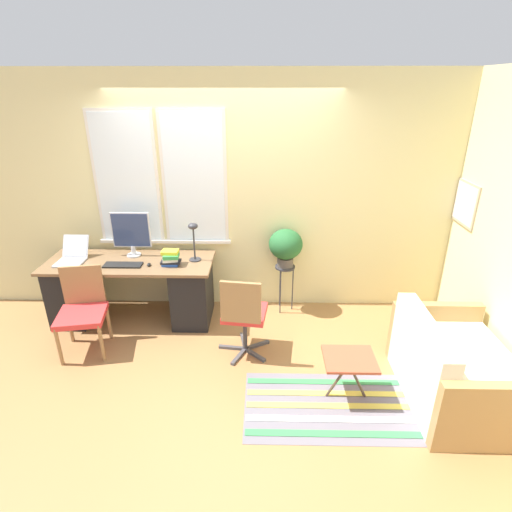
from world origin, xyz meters
The scene contains 17 objects.
ground_plane centered at (0.00, 0.00, 0.00)m, with size 14.00×14.00×0.00m, color #9E7042.
wall_back_with_window centered at (-0.03, 0.76, 1.36)m, with size 9.00×0.12×2.70m.
wall_right_with_picture centered at (2.62, 0.00, 1.35)m, with size 0.08×9.00×2.70m.
desk centered at (-1.06, 0.34, 0.39)m, with size 1.84×0.68×0.73m.
laptop centered at (-1.69, 0.35, 0.78)m, with size 0.29×0.39×0.24m.
monitor centered at (-1.05, 0.50, 1.00)m, with size 0.43×0.16×0.51m.
keyboard centered at (-1.09, 0.22, 0.74)m, with size 0.41×0.14×0.02m.
mouse centered at (-0.80, 0.22, 0.74)m, with size 0.04×0.06×0.03m.
desk_lamp centered at (-0.33, 0.39, 1.03)m, with size 0.13×0.13×0.43m.
book_stack centered at (-0.57, 0.26, 0.81)m, with size 0.21×0.18×0.16m.
desk_chair_wooden centered at (-1.39, -0.23, 0.46)m, with size 0.52×0.53×0.86m.
office_chair_swivel centered at (0.24, -0.33, 0.48)m, with size 0.53×0.54×0.89m.
couch_loveseat centered at (2.07, -0.88, 0.27)m, with size 0.84×1.21×0.75m.
plant_stand centered at (0.68, 0.57, 0.50)m, with size 0.23×0.23×0.58m.
potted_plant centered at (0.68, 0.57, 0.84)m, with size 0.39×0.39×0.45m.
floor_rug_striped centered at (1.04, -1.03, 0.00)m, with size 1.51×0.82×0.01m.
folding_stool centered at (1.16, -0.91, 0.38)m, with size 0.44×0.37×0.42m.
Camera 1 is at (0.43, -3.66, 2.53)m, focal length 28.00 mm.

